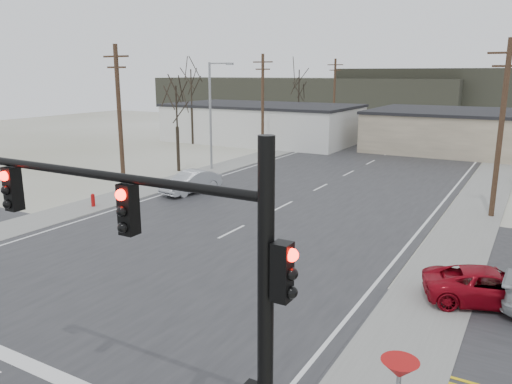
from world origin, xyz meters
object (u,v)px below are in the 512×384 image
at_px(traffic_signal_mast, 175,265).
at_px(car_parked_red, 490,287).
at_px(fire_hydrant, 93,200).
at_px(car_far_b, 398,131).
at_px(sedan_crossing, 191,182).
at_px(car_far_a, 468,143).

bearing_deg(traffic_signal_mast, car_parked_red, 68.51).
xyz_separation_m(fire_hydrant, car_parked_red, (22.74, -2.40, 0.22)).
distance_m(traffic_signal_mast, car_far_b, 60.16).
bearing_deg(sedan_crossing, car_parked_red, -12.74).
distance_m(traffic_signal_mast, car_parked_red, 13.30).
distance_m(fire_hydrant, car_far_a, 40.12).
height_order(sedan_crossing, car_parked_red, sedan_crossing).
distance_m(car_far_b, car_parked_red, 49.70).
bearing_deg(traffic_signal_mast, sedan_crossing, 126.66).
distance_m(sedan_crossing, car_far_b, 39.11).
height_order(car_far_a, car_far_b, car_far_a).
xyz_separation_m(car_far_a, car_far_b, (-9.58, 8.51, -0.06)).
xyz_separation_m(fire_hydrant, sedan_crossing, (3.06, 6.00, 0.35)).
relative_size(traffic_signal_mast, car_far_a, 1.58).
bearing_deg(car_parked_red, car_far_b, -1.67).
bearing_deg(car_far_b, sedan_crossing, -103.80).
bearing_deg(sedan_crossing, fire_hydrant, -106.63).
distance_m(traffic_signal_mast, car_far_a, 50.72).
bearing_deg(car_far_a, car_parked_red, 87.08).
height_order(fire_hydrant, sedan_crossing, sedan_crossing).
bearing_deg(fire_hydrant, car_parked_red, -6.02).
bearing_deg(car_parked_red, fire_hydrant, 64.30).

